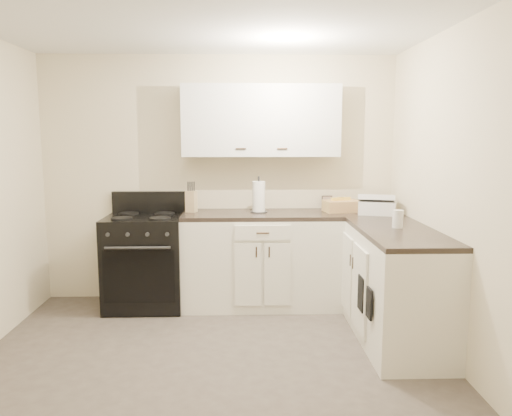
{
  "coord_description": "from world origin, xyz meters",
  "views": [
    {
      "loc": [
        0.23,
        -3.36,
        1.7
      ],
      "look_at": [
        0.35,
        0.85,
        1.08
      ],
      "focal_mm": 35.0,
      "sensor_mm": 36.0,
      "label": 1
    }
  ],
  "objects_px": {
    "stove": "(145,262)",
    "wicker_basket": "(341,206)",
    "countertop_grill": "(377,207)",
    "knife_block": "(191,201)",
    "paper_towel": "(259,197)"
  },
  "relations": [
    {
      "from": "stove",
      "to": "wicker_basket",
      "type": "relative_size",
      "value": 2.68
    },
    {
      "from": "wicker_basket",
      "to": "countertop_grill",
      "type": "relative_size",
      "value": 0.99
    },
    {
      "from": "stove",
      "to": "knife_block",
      "type": "bearing_deg",
      "value": 12.61
    },
    {
      "from": "stove",
      "to": "paper_towel",
      "type": "bearing_deg",
      "value": 3.09
    },
    {
      "from": "wicker_basket",
      "to": "countertop_grill",
      "type": "bearing_deg",
      "value": -22.67
    },
    {
      "from": "stove",
      "to": "countertop_grill",
      "type": "height_order",
      "value": "countertop_grill"
    },
    {
      "from": "knife_block",
      "to": "countertop_grill",
      "type": "xyz_separation_m",
      "value": [
        1.82,
        -0.16,
        -0.04
      ]
    },
    {
      "from": "wicker_basket",
      "to": "knife_block",
      "type": "bearing_deg",
      "value": 178.99
    },
    {
      "from": "knife_block",
      "to": "countertop_grill",
      "type": "height_order",
      "value": "knife_block"
    },
    {
      "from": "knife_block",
      "to": "stove",
      "type": "bearing_deg",
      "value": -148.88
    },
    {
      "from": "knife_block",
      "to": "wicker_basket",
      "type": "bearing_deg",
      "value": 17.51
    },
    {
      "from": "knife_block",
      "to": "wicker_basket",
      "type": "height_order",
      "value": "knife_block"
    },
    {
      "from": "stove",
      "to": "paper_towel",
      "type": "distance_m",
      "value": 1.29
    },
    {
      "from": "paper_towel",
      "to": "countertop_grill",
      "type": "height_order",
      "value": "paper_towel"
    },
    {
      "from": "countertop_grill",
      "to": "paper_towel",
      "type": "bearing_deg",
      "value": -169.87
    }
  ]
}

